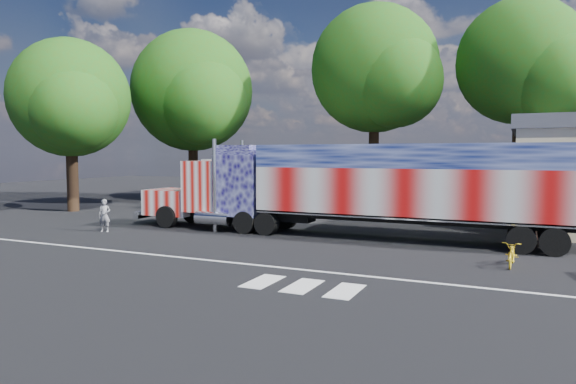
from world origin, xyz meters
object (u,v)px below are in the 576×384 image
at_px(semi_truck, 353,186).
at_px(bicycle, 512,254).
at_px(coach_bus, 290,185).
at_px(tree_ne_a, 523,62).
at_px(tree_w_a, 71,99).
at_px(woman, 105,215).
at_px(tree_nw_a, 194,91).
at_px(tree_n_mid, 377,69).

height_order(semi_truck, bicycle, semi_truck).
bearing_deg(coach_bus, semi_truck, -49.06).
xyz_separation_m(coach_bus, tree_ne_a, (12.57, 7.69, 7.63)).
xyz_separation_m(bicycle, tree_w_a, (-25.17, 5.87, 6.55)).
relative_size(bicycle, tree_ne_a, 0.12).
xyz_separation_m(semi_truck, tree_ne_a, (6.38, 14.83, 7.13)).
xyz_separation_m(semi_truck, woman, (-10.75, -3.31, -1.43)).
distance_m(coach_bus, woman, 11.44).
bearing_deg(bicycle, tree_w_a, 169.82).
bearing_deg(woman, bicycle, -21.63).
bearing_deg(tree_ne_a, semi_truck, -113.29).
bearing_deg(tree_ne_a, tree_nw_a, -170.27).
bearing_deg(coach_bus, tree_w_a, -159.42).
height_order(semi_truck, woman, semi_truck).
height_order(tree_n_mid, tree_nw_a, tree_n_mid).
xyz_separation_m(coach_bus, bicycle, (12.54, -10.62, -1.27)).
bearing_deg(tree_n_mid, tree_w_a, -143.53).
xyz_separation_m(semi_truck, tree_nw_a, (-15.79, 11.02, 6.03)).
bearing_deg(tree_w_a, tree_n_mid, 36.47).
relative_size(semi_truck, tree_ne_a, 1.49).
bearing_deg(tree_w_a, semi_truck, -7.24).
bearing_deg(semi_truck, tree_n_mid, 101.21).
height_order(semi_truck, tree_w_a, tree_w_a).
xyz_separation_m(bicycle, tree_n_mid, (-9.17, 17.70, 8.99)).
height_order(woman, tree_n_mid, tree_n_mid).
xyz_separation_m(bicycle, tree_nw_a, (-22.15, 14.51, 7.80)).
distance_m(semi_truck, tree_n_mid, 16.19).
relative_size(woman, tree_nw_a, 0.12).
bearing_deg(coach_bus, bicycle, -40.25).
relative_size(woman, bicycle, 0.96).
xyz_separation_m(tree_n_mid, tree_nw_a, (-12.97, -3.20, -1.19)).
xyz_separation_m(tree_n_mid, tree_ne_a, (9.20, 0.61, -0.09)).
bearing_deg(bicycle, tree_nw_a, 149.73).
distance_m(tree_w_a, tree_ne_a, 28.20).
distance_m(tree_n_mid, tree_ne_a, 9.22).
relative_size(tree_w_a, tree_n_mid, 0.77).
height_order(bicycle, tree_n_mid, tree_n_mid).
xyz_separation_m(tree_w_a, tree_nw_a, (3.03, 8.63, 1.24)).
relative_size(bicycle, tree_nw_a, 0.12).
bearing_deg(tree_w_a, woman, -35.27).
bearing_deg(bicycle, woman, -177.61).
bearing_deg(tree_nw_a, coach_bus, -22.05).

